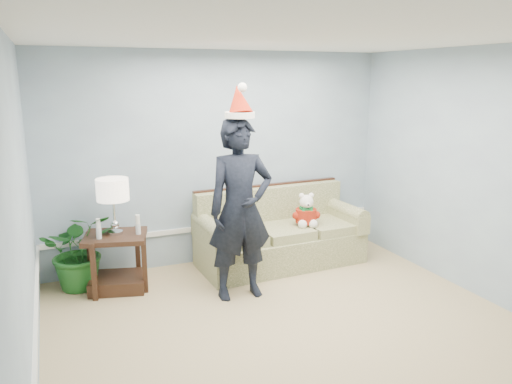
{
  "coord_description": "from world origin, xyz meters",
  "views": [
    {
      "loc": [
        -2.02,
        -3.52,
        2.37
      ],
      "look_at": [
        0.1,
        1.55,
        1.1
      ],
      "focal_mm": 35.0,
      "sensor_mm": 36.0,
      "label": 1
    }
  ],
  "objects_px": {
    "side_table": "(117,268)",
    "houseplant": "(80,250)",
    "table_lamp": "(113,192)",
    "sofa": "(279,237)",
    "teddy_bear": "(306,214)",
    "man": "(240,209)"
  },
  "relations": [
    {
      "from": "sofa",
      "to": "side_table",
      "type": "height_order",
      "value": "sofa"
    },
    {
      "from": "side_table",
      "to": "man",
      "type": "distance_m",
      "value": 1.6
    },
    {
      "from": "man",
      "to": "teddy_bear",
      "type": "distance_m",
      "value": 1.3
    },
    {
      "from": "sofa",
      "to": "houseplant",
      "type": "relative_size",
      "value": 2.35
    },
    {
      "from": "houseplant",
      "to": "teddy_bear",
      "type": "distance_m",
      "value": 2.76
    },
    {
      "from": "side_table",
      "to": "teddy_bear",
      "type": "distance_m",
      "value": 2.4
    },
    {
      "from": "teddy_bear",
      "to": "man",
      "type": "bearing_deg",
      "value": -137.16
    },
    {
      "from": "side_table",
      "to": "houseplant",
      "type": "bearing_deg",
      "value": 151.86
    },
    {
      "from": "sofa",
      "to": "man",
      "type": "xyz_separation_m",
      "value": [
        -0.82,
        -0.75,
        0.64
      ]
    },
    {
      "from": "man",
      "to": "houseplant",
      "type": "bearing_deg",
      "value": 151.9
    },
    {
      "from": "side_table",
      "to": "teddy_bear",
      "type": "height_order",
      "value": "teddy_bear"
    },
    {
      "from": "table_lamp",
      "to": "houseplant",
      "type": "xyz_separation_m",
      "value": [
        -0.38,
        0.18,
        -0.68
      ]
    },
    {
      "from": "sofa",
      "to": "man",
      "type": "distance_m",
      "value": 1.28
    },
    {
      "from": "table_lamp",
      "to": "man",
      "type": "height_order",
      "value": "man"
    },
    {
      "from": "table_lamp",
      "to": "side_table",
      "type": "bearing_deg",
      "value": -106.01
    },
    {
      "from": "sofa",
      "to": "teddy_bear",
      "type": "distance_m",
      "value": 0.48
    },
    {
      "from": "teddy_bear",
      "to": "side_table",
      "type": "bearing_deg",
      "value": -167.37
    },
    {
      "from": "table_lamp",
      "to": "houseplant",
      "type": "distance_m",
      "value": 0.8
    },
    {
      "from": "houseplant",
      "to": "teddy_bear",
      "type": "height_order",
      "value": "teddy_bear"
    },
    {
      "from": "side_table",
      "to": "man",
      "type": "relative_size",
      "value": 0.4
    },
    {
      "from": "table_lamp",
      "to": "teddy_bear",
      "type": "height_order",
      "value": "table_lamp"
    },
    {
      "from": "side_table",
      "to": "table_lamp",
      "type": "bearing_deg",
      "value": 73.99
    }
  ]
}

